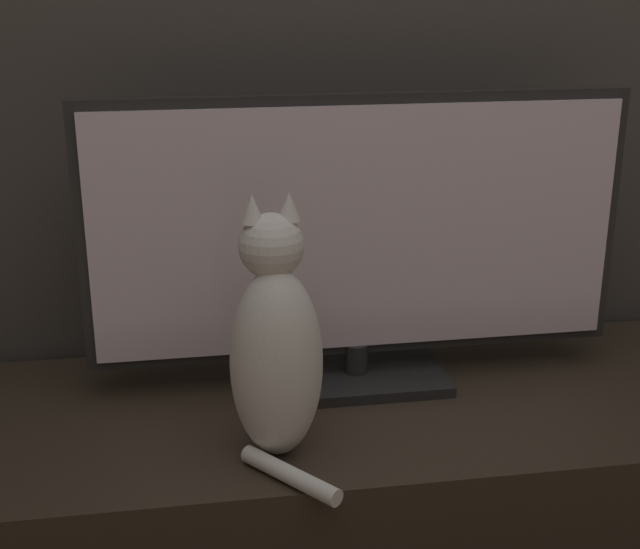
# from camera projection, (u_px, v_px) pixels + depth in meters

# --- Properties ---
(tv_stand) EXTENTS (1.58, 0.56, 0.40)m
(tv_stand) POSITION_uv_depth(u_px,v_px,m) (381.00, 495.00, 1.69)
(tv_stand) COLOR #33281E
(tv_stand) RESTS_ON ground_plane
(tv) EXTENTS (0.99, 0.20, 0.54)m
(tv) POSITION_uv_depth(u_px,v_px,m) (358.00, 241.00, 1.61)
(tv) COLOR black
(tv) RESTS_ON tv_stand
(cat) EXTENTS (0.16, 0.26, 0.43)m
(cat) POSITION_uv_depth(u_px,v_px,m) (276.00, 348.00, 1.40)
(cat) COLOR silver
(cat) RESTS_ON tv_stand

